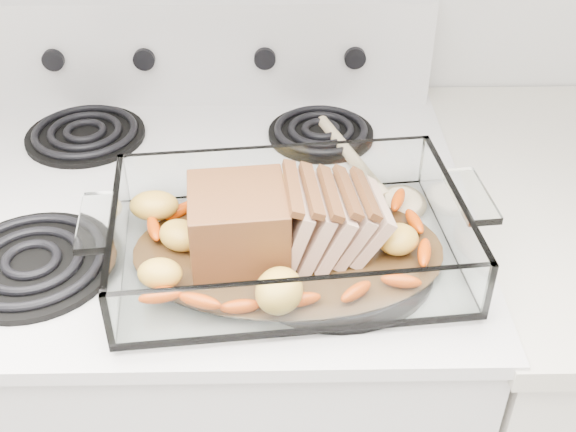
{
  "coord_description": "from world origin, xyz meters",
  "views": [
    {
      "loc": [
        0.12,
        0.8,
        1.53
      ],
      "look_at": [
        0.13,
        1.52,
        0.99
      ],
      "focal_mm": 45.0,
      "sensor_mm": 36.0,
      "label": 1
    }
  ],
  "objects_px": {
    "baking_dish": "(288,243)",
    "pork_roast": "(269,223)",
    "counter_right": "(576,398)",
    "electric_range": "(214,397)"
  },
  "relations": [
    {
      "from": "electric_range",
      "to": "baking_dish",
      "type": "bearing_deg",
      "value": -49.6
    },
    {
      "from": "baking_dish",
      "to": "pork_roast",
      "type": "relative_size",
      "value": 1.75
    },
    {
      "from": "baking_dish",
      "to": "counter_right",
      "type": "bearing_deg",
      "value": 10.29
    },
    {
      "from": "pork_roast",
      "to": "counter_right",
      "type": "bearing_deg",
      "value": -6.83
    },
    {
      "from": "counter_right",
      "to": "baking_dish",
      "type": "xyz_separation_m",
      "value": [
        -0.53,
        -0.15,
        0.5
      ]
    },
    {
      "from": "electric_range",
      "to": "baking_dish",
      "type": "distance_m",
      "value": 0.52
    },
    {
      "from": "counter_right",
      "to": "pork_roast",
      "type": "height_order",
      "value": "pork_roast"
    },
    {
      "from": "counter_right",
      "to": "baking_dish",
      "type": "relative_size",
      "value": 2.2
    },
    {
      "from": "counter_right",
      "to": "baking_dish",
      "type": "bearing_deg",
      "value": -163.89
    },
    {
      "from": "electric_range",
      "to": "counter_right",
      "type": "bearing_deg",
      "value": -0.1
    }
  ]
}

